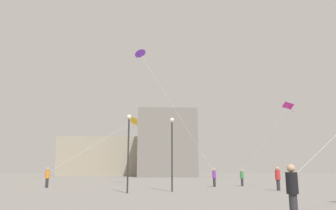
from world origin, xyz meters
TOP-DOWN VIEW (x-y plane):
  - person_in_green at (7.21, 28.62)m, footprint 0.35×0.35m
  - person_in_red at (8.56, 21.72)m, footprint 0.40×0.40m
  - person_in_black at (4.28, 6.80)m, footprint 0.38×0.38m
  - person_in_orange at (-11.04, 25.58)m, footprint 0.39×0.39m
  - person_in_purple at (4.31, 27.42)m, footprint 0.37×0.37m
  - kite_amber_delta at (-4.33, 33.67)m, footprint 7.51×9.10m
  - kite_violet_diamond at (-3.09, 28.73)m, footprint 8.29×2.16m
  - kite_magenta_delta at (11.77, 27.39)m, footprint 5.15×1.86m
  - building_left_hall at (-19.00, 85.02)m, footprint 21.32×14.99m
  - building_centre_hall at (-1.00, 70.61)m, footprint 13.77×10.30m
  - lamppost_east at (-2.77, 18.59)m, footprint 0.36×0.36m
  - lamppost_west at (0.30, 20.39)m, footprint 0.36×0.36m

SIDE VIEW (x-z plane):
  - person_in_green at x=7.21m, z-range 0.08..1.70m
  - person_in_purple at x=4.31m, z-range 0.08..1.80m
  - person_in_black at x=4.28m, z-range 0.08..1.85m
  - person_in_orange at x=-11.04m, z-range 0.09..1.88m
  - person_in_red at x=8.56m, z-range 0.09..1.91m
  - lamppost_east at x=-2.77m, z-range 0.89..6.36m
  - lamppost_west at x=0.30m, z-range 0.89..6.41m
  - building_left_hall at x=-19.00m, z-range 0.00..9.98m
  - kite_amber_delta at x=-4.33m, z-range 4.00..10.48m
  - building_centre_hall at x=-1.00m, z-range 0.00..15.17m
  - kite_magenta_delta at x=11.77m, z-range 4.27..11.11m
  - kite_violet_diamond at x=-3.09m, z-range 7.33..20.36m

